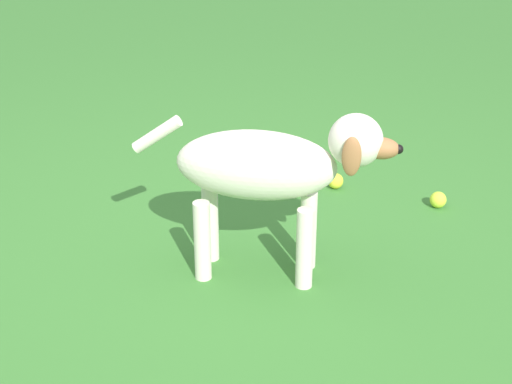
{
  "coord_description": "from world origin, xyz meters",
  "views": [
    {
      "loc": [
        1.67,
        -1.43,
        1.35
      ],
      "look_at": [
        0.06,
        0.14,
        0.3
      ],
      "focal_mm": 53.53,
      "sensor_mm": 36.0,
      "label": 1
    }
  ],
  "objects": [
    {
      "name": "tennis_ball_1",
      "position": [
        0.22,
        1.0,
        0.03
      ],
      "size": [
        0.07,
        0.07,
        0.07
      ],
      "primitive_type": "sphere",
      "color": "#C8E434",
      "rests_on": "ground"
    },
    {
      "name": "ground",
      "position": [
        0.0,
        0.0,
        0.0
      ],
      "size": [
        14.0,
        14.0,
        0.0
      ],
      "primitive_type": "plane",
      "color": "#38722D"
    },
    {
      "name": "dog",
      "position": [
        0.1,
        0.17,
        0.39
      ],
      "size": [
        0.72,
        0.56,
        0.58
      ],
      "rotation": [
        0.0,
        0.0,
        0.65
      ],
      "color": "silver",
      "rests_on": "ground"
    },
    {
      "name": "tennis_ball_0",
      "position": [
        -0.19,
        0.85,
        0.03
      ],
      "size": [
        0.07,
        0.07,
        0.07
      ],
      "primitive_type": "sphere",
      "color": "yellow",
      "rests_on": "ground"
    }
  ]
}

